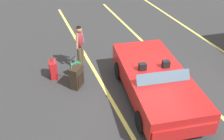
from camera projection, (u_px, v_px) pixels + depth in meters
name	position (u px, v px, depth m)	size (l,w,h in m)	color
ground_plane	(154.00, 97.00, 8.24)	(80.00, 80.00, 0.00)	#333335
lot_line_near	(115.00, 106.00, 7.86)	(18.00, 0.12, 0.01)	#EAE066
lot_line_mid	(191.00, 88.00, 8.65)	(18.00, 0.12, 0.01)	#EAE066
convertible_car	(158.00, 86.00, 7.75)	(4.35, 2.33, 1.24)	red
suitcase_large_black	(77.00, 77.00, 8.52)	(0.54, 0.53, 1.08)	#2D2319
suitcase_medium_bright	(53.00, 70.00, 9.02)	(0.42, 0.29, 0.83)	red
suitcase_small_carryon	(76.00, 70.00, 9.13)	(0.31, 0.39, 0.50)	#19723F
traveler_person	(80.00, 45.00, 9.23)	(0.53, 0.44, 1.65)	#4C3F2D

